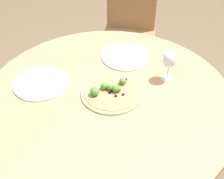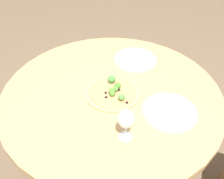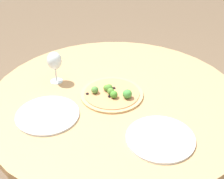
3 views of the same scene
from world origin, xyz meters
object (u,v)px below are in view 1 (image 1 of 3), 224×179
pizza (111,92)px  wine_glass (170,60)px  plate_near (41,83)px  plate_far (126,56)px  chair (129,34)px

pizza → wine_glass: wine_glass is taller
plate_near → plate_far: 0.50m
pizza → plate_near: pizza is taller
wine_glass → plate_far: size_ratio=0.60×
chair → wine_glass: bearing=-71.4°
pizza → wine_glass: 0.33m
pizza → plate_near: 0.36m
plate_near → wine_glass: bearing=154.6°
wine_glass → plate_far: bearing=-72.7°
chair → plate_near: chair is taller
plate_near → plate_far: bearing=179.2°
plate_far → wine_glass: bearing=107.3°
wine_glass → chair: bearing=-109.4°
chair → wine_glass: 0.95m
wine_glass → plate_near: (0.58, -0.28, -0.11)m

